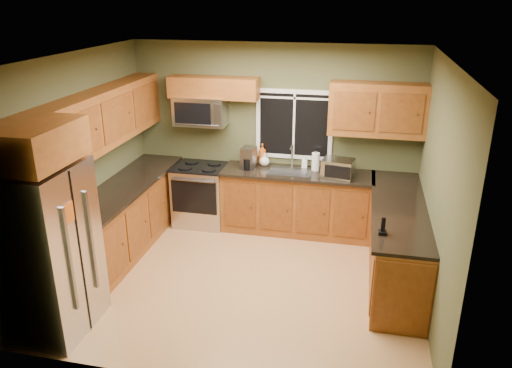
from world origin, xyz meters
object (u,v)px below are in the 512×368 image
at_px(soap_bottle_c, 264,159).
at_px(toaster_oven, 338,168).
at_px(range, 201,194).
at_px(cordless_phone, 383,229).
at_px(soap_bottle_a, 262,154).
at_px(refrigerator, 48,251).
at_px(microwave, 201,111).
at_px(coffee_maker, 249,159).
at_px(paper_towel_roll, 316,162).
at_px(soap_bottle_b, 304,162).

bearing_deg(soap_bottle_c, toaster_oven, -14.54).
xyz_separation_m(range, cordless_phone, (2.61, -1.75, 0.53)).
xyz_separation_m(soap_bottle_a, cordless_phone, (1.71, -1.98, -0.10)).
relative_size(refrigerator, range, 1.92).
height_order(microwave, soap_bottle_a, microwave).
relative_size(coffee_maker, paper_towel_roll, 1.10).
distance_m(coffee_maker, soap_bottle_a, 0.27).
distance_m(soap_bottle_b, soap_bottle_c, 0.59).
bearing_deg(paper_towel_roll, refrigerator, -129.38).
relative_size(toaster_oven, soap_bottle_c, 2.47).
relative_size(microwave, paper_towel_roll, 2.66).
distance_m(range, toaster_oven, 2.13).
xyz_separation_m(refrigerator, cordless_phone, (3.30, 1.02, 0.10)).
bearing_deg(range, soap_bottle_c, 11.39).
height_order(range, microwave, microwave).
height_order(refrigerator, coffee_maker, refrigerator).
xyz_separation_m(microwave, coffee_maker, (0.74, -0.12, -0.64)).
distance_m(refrigerator, coffee_maker, 3.14).
bearing_deg(refrigerator, soap_bottle_c, 61.14).
height_order(range, soap_bottle_a, soap_bottle_a).
bearing_deg(soap_bottle_a, refrigerator, -117.91).
bearing_deg(microwave, soap_bottle_b, 3.53).
distance_m(refrigerator, paper_towel_roll, 3.77).
height_order(coffee_maker, soap_bottle_a, soap_bottle_a).
bearing_deg(soap_bottle_a, paper_towel_roll, -6.37).
xyz_separation_m(microwave, cordless_phone, (2.61, -1.88, -0.73)).
bearing_deg(cordless_phone, range, 146.21).
bearing_deg(range, cordless_phone, -33.79).
height_order(soap_bottle_b, soap_bottle_c, soap_bottle_c).
height_order(coffee_maker, soap_bottle_c, coffee_maker).
xyz_separation_m(range, soap_bottle_a, (0.90, 0.23, 0.63)).
relative_size(refrigerator, cordless_phone, 9.31).
relative_size(refrigerator, soap_bottle_b, 10.68).
distance_m(microwave, cordless_phone, 3.30).
bearing_deg(soap_bottle_c, soap_bottle_b, 3.95).
height_order(soap_bottle_a, soap_bottle_c, soap_bottle_a).
bearing_deg(range, paper_towel_roll, 4.74).
xyz_separation_m(microwave, soap_bottle_b, (1.53, 0.09, -0.71)).
bearing_deg(refrigerator, range, 76.03).
relative_size(microwave, soap_bottle_c, 4.02).
distance_m(toaster_oven, soap_bottle_c, 1.13).
distance_m(coffee_maker, soap_bottle_b, 0.82).
relative_size(soap_bottle_c, cordless_phone, 0.98).
relative_size(paper_towel_roll, soap_bottle_a, 0.90).
relative_size(range, soap_bottle_a, 2.95).
distance_m(range, cordless_phone, 3.19).
bearing_deg(cordless_phone, soap_bottle_b, 118.68).
distance_m(toaster_oven, soap_bottle_b, 0.60).
distance_m(microwave, toaster_oven, 2.15).
height_order(microwave, paper_towel_roll, microwave).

